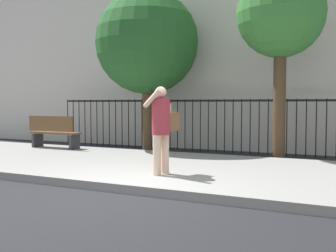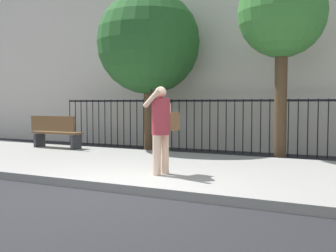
{
  "view_description": "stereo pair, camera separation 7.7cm",
  "coord_description": "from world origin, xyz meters",
  "px_view_note": "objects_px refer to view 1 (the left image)",
  "views": [
    {
      "loc": [
        3.52,
        -5.47,
        1.47
      ],
      "look_at": [
        0.18,
        1.41,
        1.04
      ],
      "focal_mm": 42.86,
      "sensor_mm": 36.0,
      "label": 1
    },
    {
      "loc": [
        3.59,
        -5.44,
        1.47
      ],
      "look_at": [
        0.18,
        1.41,
        1.04
      ],
      "focal_mm": 42.86,
      "sensor_mm": 36.0,
      "label": 2
    }
  ],
  "objects_px": {
    "pedestrian_on_phone": "(162,124)",
    "street_tree_near": "(147,43)",
    "street_tree_mid": "(281,16)",
    "street_bench": "(54,131)"
  },
  "relations": [
    {
      "from": "pedestrian_on_phone",
      "to": "street_tree_near",
      "type": "relative_size",
      "value": 0.34
    },
    {
      "from": "pedestrian_on_phone",
      "to": "street_tree_near",
      "type": "bearing_deg",
      "value": 122.26
    },
    {
      "from": "street_tree_mid",
      "to": "street_tree_near",
      "type": "bearing_deg",
      "value": 177.83
    },
    {
      "from": "pedestrian_on_phone",
      "to": "street_bench",
      "type": "relative_size",
      "value": 1.02
    },
    {
      "from": "street_bench",
      "to": "street_tree_mid",
      "type": "relative_size",
      "value": 0.33
    },
    {
      "from": "street_tree_mid",
      "to": "street_bench",
      "type": "bearing_deg",
      "value": -168.36
    },
    {
      "from": "pedestrian_on_phone",
      "to": "street_tree_near",
      "type": "height_order",
      "value": "street_tree_near"
    },
    {
      "from": "pedestrian_on_phone",
      "to": "street_bench",
      "type": "bearing_deg",
      "value": 152.83
    },
    {
      "from": "pedestrian_on_phone",
      "to": "street_bench",
      "type": "height_order",
      "value": "pedestrian_on_phone"
    },
    {
      "from": "pedestrian_on_phone",
      "to": "street_tree_mid",
      "type": "relative_size",
      "value": 0.34
    }
  ]
}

